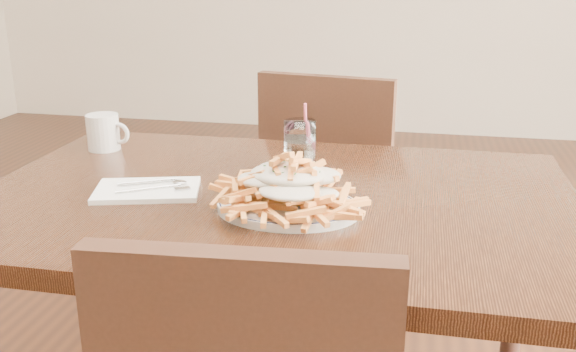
% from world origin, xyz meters
% --- Properties ---
extents(table, '(1.20, 0.80, 0.75)m').
position_xyz_m(table, '(0.00, 0.00, 0.67)').
color(table, black).
rests_on(table, ground).
extents(chair_far, '(0.47, 0.47, 0.89)m').
position_xyz_m(chair_far, '(0.03, 0.72, 0.50)').
color(chair_far, black).
rests_on(chair_far, ground).
extents(fries_plate, '(0.33, 0.31, 0.02)m').
position_xyz_m(fries_plate, '(0.05, -0.09, 0.76)').
color(fries_plate, white).
rests_on(fries_plate, table).
extents(loaded_fries, '(0.26, 0.21, 0.08)m').
position_xyz_m(loaded_fries, '(0.05, -0.09, 0.81)').
color(loaded_fries, '#ED9948').
rests_on(loaded_fries, fries_plate).
extents(napkin, '(0.23, 0.18, 0.01)m').
position_xyz_m(napkin, '(-0.25, -0.05, 0.76)').
color(napkin, white).
rests_on(napkin, table).
extents(cutlery, '(0.15, 0.13, 0.01)m').
position_xyz_m(cutlery, '(-0.25, -0.04, 0.76)').
color(cutlery, silver).
rests_on(cutlery, napkin).
extents(water_glass, '(0.07, 0.07, 0.15)m').
position_xyz_m(water_glass, '(0.02, 0.16, 0.80)').
color(water_glass, white).
rests_on(water_glass, table).
extents(coffee_mug, '(0.11, 0.08, 0.09)m').
position_xyz_m(coffee_mug, '(-0.48, 0.23, 0.79)').
color(coffee_mug, white).
rests_on(coffee_mug, table).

